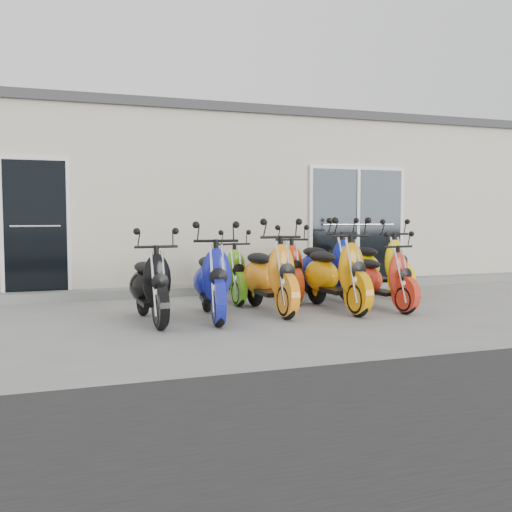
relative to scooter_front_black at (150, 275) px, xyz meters
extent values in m
plane|color=gray|center=(1.75, 0.35, -0.61)|extent=(80.00, 80.00, 0.00)
cube|color=beige|center=(1.75, 5.55, 0.99)|extent=(14.00, 6.00, 3.20)
cube|color=#3F3F42|center=(1.75, 5.55, 2.67)|extent=(14.20, 6.20, 0.16)
cube|color=gray|center=(1.75, 2.37, -0.54)|extent=(14.00, 0.40, 0.15)
cube|color=black|center=(-1.45, 2.52, 0.65)|extent=(1.07, 0.08, 2.22)
cube|color=black|center=(4.35, 2.52, 0.65)|extent=(2.02, 0.08, 2.22)
camera|label=1|loc=(-1.05, -7.27, 0.75)|focal=40.00mm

